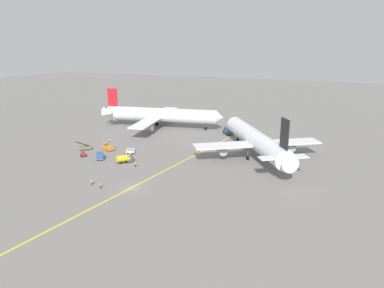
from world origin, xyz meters
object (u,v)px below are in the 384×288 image
at_px(gse_belt_loader_portside, 85,147).
at_px(gse_stair_truck_yellow, 108,147).
at_px(ground_crew_wing_walker_right, 92,182).
at_px(pushback_tug, 228,131).
at_px(ground_crew_marshaller_foreground, 100,185).
at_px(gse_gpu_cart_small, 83,154).
at_px(ground_crew_ramp_agent_by_cones, 135,164).
at_px(gse_container_dolly_flat, 100,156).
at_px(airliner_at_gate_left, 161,115).
at_px(gse_baggage_cart_trailing, 130,151).
at_px(gse_fuel_bowser_stubby, 125,158).
at_px(airliner_being_pushed, 256,140).

xyz_separation_m(gse_belt_loader_portside, gse_stair_truck_yellow, (7.35, 2.90, 0.20)).
xyz_separation_m(gse_belt_loader_portside, ground_crew_wing_walker_right, (22.47, -24.00, 0.03)).
distance_m(pushback_tug, ground_crew_marshaller_foreground, 66.36).
xyz_separation_m(gse_belt_loader_portside, gse_gpu_cart_small, (4.36, -6.08, -0.03)).
height_order(ground_crew_marshaller_foreground, ground_crew_ramp_agent_by_cones, ground_crew_marshaller_foreground).
distance_m(gse_container_dolly_flat, ground_crew_wing_walker_right, 20.86).
height_order(airliner_at_gate_left, ground_crew_wing_walker_right, airliner_at_gate_left).
height_order(gse_baggage_cart_trailing, ground_crew_ramp_agent_by_cones, gse_baggage_cart_trailing).
bearing_deg(gse_fuel_bowser_stubby, ground_crew_wing_walker_right, -82.17).
relative_size(airliner_at_gate_left, gse_fuel_bowser_stubby, 10.69).
bearing_deg(gse_container_dolly_flat, gse_baggage_cart_trailing, 58.85).
xyz_separation_m(airliner_at_gate_left, gse_gpu_cart_small, (-2.86, -45.76, -4.61)).
relative_size(gse_belt_loader_portside, gse_fuel_bowser_stubby, 0.93).
bearing_deg(ground_crew_marshaller_foreground, airliner_being_pushed, 55.37).
height_order(gse_belt_loader_portside, ground_crew_marshaller_foreground, gse_belt_loader_portside).
xyz_separation_m(gse_stair_truck_yellow, ground_crew_ramp_agent_by_cones, (17.68, -10.83, -0.14)).
distance_m(airliner_being_pushed, gse_stair_truck_yellow, 48.91).
xyz_separation_m(airliner_being_pushed, gse_belt_loader_portside, (-54.26, -15.99, -4.64)).
relative_size(gse_belt_loader_portside, gse_baggage_cart_trailing, 1.48).
relative_size(ground_crew_marshaller_foreground, ground_crew_wing_walker_right, 1.06).
relative_size(gse_belt_loader_portside, gse_gpu_cart_small, 1.77).
distance_m(gse_fuel_bowser_stubby, ground_crew_ramp_agent_by_cones, 5.45).
distance_m(pushback_tug, gse_fuel_bowser_stubby, 49.32).
distance_m(gse_fuel_bowser_stubby, ground_crew_marshaller_foreground, 20.08).
relative_size(gse_baggage_cart_trailing, ground_crew_marshaller_foreground, 1.81).
bearing_deg(gse_fuel_bowser_stubby, gse_belt_loader_portside, 163.50).
xyz_separation_m(gse_stair_truck_yellow, gse_gpu_cart_small, (-2.99, -8.98, -0.23)).
bearing_deg(gse_stair_truck_yellow, airliner_being_pushed, 15.60).
height_order(airliner_being_pushed, ground_crew_marshaller_foreground, airliner_being_pushed).
relative_size(airliner_at_gate_left, pushback_tug, 7.07).
bearing_deg(pushback_tug, gse_belt_loader_portside, -132.80).
height_order(gse_belt_loader_portside, gse_baggage_cart_trailing, gse_belt_loader_portside).
xyz_separation_m(pushback_tug, gse_stair_truck_yellow, (-29.94, -37.37, -0.19)).
bearing_deg(gse_gpu_cart_small, gse_stair_truck_yellow, 71.57).
height_order(gse_container_dolly_flat, gse_gpu_cart_small, gse_container_dolly_flat).
relative_size(gse_gpu_cart_small, ground_crew_marshaller_foreground, 1.51).
relative_size(gse_baggage_cart_trailing, ground_crew_ramp_agent_by_cones, 1.85).
bearing_deg(ground_crew_ramp_agent_by_cones, gse_baggage_cart_trailing, 129.59).
distance_m(gse_fuel_bowser_stubby, ground_crew_wing_walker_right, 18.25).
relative_size(gse_stair_truck_yellow, gse_gpu_cart_small, 1.88).
distance_m(airliner_at_gate_left, pushback_tug, 30.36).
bearing_deg(airliner_being_pushed, gse_belt_loader_portside, -163.58).
distance_m(gse_container_dolly_flat, gse_gpu_cart_small, 6.91).
distance_m(airliner_at_gate_left, airliner_being_pushed, 52.67).
bearing_deg(gse_stair_truck_yellow, pushback_tug, 51.30).
height_order(gse_belt_loader_portside, gse_stair_truck_yellow, gse_stair_truck_yellow).
relative_size(airliner_at_gate_left, gse_belt_loader_portside, 11.47).
bearing_deg(gse_gpu_cart_small, gse_fuel_bowser_stubby, 0.60).
bearing_deg(gse_stair_truck_yellow, ground_crew_wing_walker_right, -60.65).
bearing_deg(ground_crew_ramp_agent_by_cones, airliner_being_pushed, 39.30).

